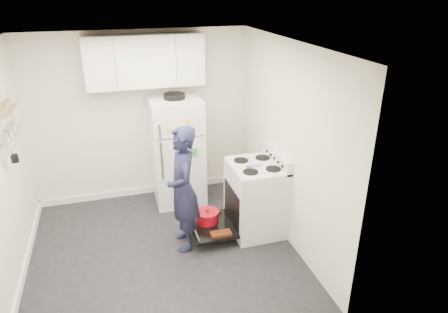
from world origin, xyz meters
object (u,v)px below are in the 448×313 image
object	(u,v)px
electric_range	(255,198)
refrigerator	(177,151)
person	(183,189)
open_oven_door	(210,222)

from	to	relation	value
electric_range	refrigerator	world-z (taller)	refrigerator
refrigerator	person	distance (m)	1.20
electric_range	person	bearing A→B (deg)	-174.84
refrigerator	person	size ratio (longest dim) A/B	1.05
open_oven_door	person	world-z (taller)	person
electric_range	open_oven_door	bearing A→B (deg)	175.92
electric_range	refrigerator	distance (m)	1.41
refrigerator	person	xyz separation A→B (m)	(-0.15, -1.19, -0.01)
electric_range	open_oven_door	size ratio (longest dim) A/B	1.54
electric_range	refrigerator	size ratio (longest dim) A/B	0.66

